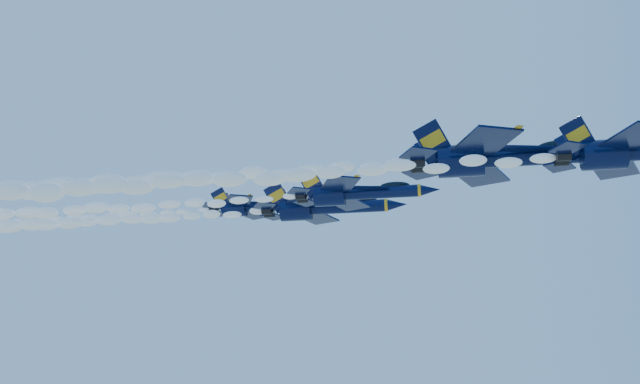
% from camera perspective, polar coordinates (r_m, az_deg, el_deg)
% --- Properties ---
extents(smoke_trail_jet_lead, '(63.11, 2.12, 1.90)m').
position_cam_1_polar(smoke_trail_jet_lead, '(62.67, -11.30, 0.75)').
color(smoke_trail_jet_lead, white).
extents(jet_second, '(19.45, 15.95, 7.23)m').
position_cam_1_polar(jet_second, '(66.85, 14.50, 2.71)').
color(jet_second, black).
extents(smoke_trail_jet_second, '(63.11, 2.63, 2.37)m').
position_cam_1_polar(smoke_trail_jet_second, '(74.22, -17.74, 0.52)').
color(smoke_trail_jet_second, white).
extents(jet_third, '(15.58, 12.78, 5.79)m').
position_cam_1_polar(jet_third, '(77.32, 3.05, -0.08)').
color(jet_third, black).
extents(smoke_trail_jet_third, '(63.11, 2.11, 1.90)m').
position_cam_1_polar(smoke_trail_jet_third, '(89.57, -22.03, -1.58)').
color(smoke_trail_jet_third, white).
extents(jet_fourth, '(18.35, 15.05, 6.82)m').
position_cam_1_polar(jet_fourth, '(89.90, 0.38, -1.25)').
color(jet_fourth, black).
extents(smoke_trail_jet_fourth, '(63.11, 2.48, 2.24)m').
position_cam_1_polar(smoke_trail_jet_fourth, '(103.30, -21.77, -2.45)').
color(smoke_trail_jet_fourth, white).
extents(jet_fifth, '(15.18, 12.45, 5.64)m').
position_cam_1_polar(jet_fifth, '(99.83, -5.13, -1.18)').
color(jet_fifth, black).
extents(smoke_trail_jet_fifth, '(63.11, 2.06, 1.85)m').
position_cam_1_polar(smoke_trail_jet_fifth, '(115.07, -23.83, -2.20)').
color(smoke_trail_jet_fifth, white).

